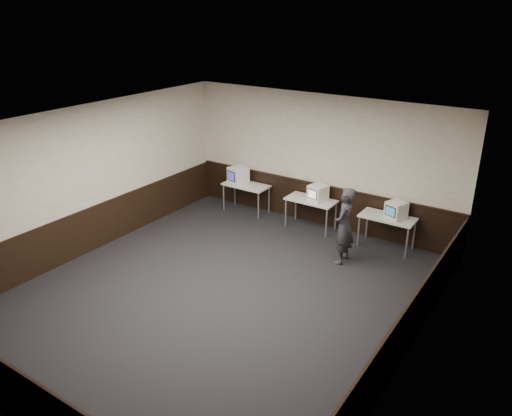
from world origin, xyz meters
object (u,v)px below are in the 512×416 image
Objects in this scene: desk_right at (387,220)px; desk_left at (246,187)px; emac_center at (318,193)px; emac_right at (396,210)px; person at (344,226)px; desk_center at (311,202)px; emac_left at (238,175)px.

desk_left is at bearing 180.00° from desk_right.
emac_right is at bearing 14.74° from emac_center.
desk_right is 1.76m from emac_center.
desk_center is at bearing -134.16° from person.
desk_center is 2.16m from emac_left.
emac_center is 1.90m from emac_right.
emac_center is 1.69m from person.
desk_center is at bearing -159.76° from emac_right.
desk_center is at bearing -159.04° from emac_center.
emac_center is at bearing 0.50° from desk_left.
emac_left is at bearing -159.99° from emac_right.
emac_center is (0.16, 0.02, 0.26)m from desk_center.
person is (-0.52, -1.16, 0.15)m from desk_right.
desk_right is at bearing 151.47° from person.
emac_left is 4.20m from emac_right.
desk_left is 3.97m from emac_right.
emac_center reaches higher than emac_right.
desk_left is 3.48m from person.
emac_center reaches higher than desk_left.
person reaches higher than desk_left.
emac_right is at bearing 145.79° from person.
emac_left reaches higher than emac_right.
emac_right is (1.90, 0.01, -0.00)m from emac_center.
emac_left is 3.70m from person.
desk_center is (1.90, 0.00, 0.00)m from desk_left.
emac_left is at bearing -164.79° from emac_center.
desk_left is at bearing -160.07° from emac_right.
emac_left is at bearing -112.18° from person.
desk_left is 2.50× the size of emac_center.
desk_left is 0.37m from emac_left.
emac_right reaches higher than desk_center.
emac_right is 1.37m from person.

